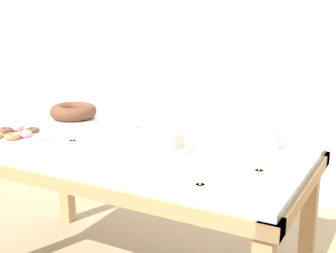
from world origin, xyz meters
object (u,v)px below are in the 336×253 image
(tealight_near_cakes, at_px, (73,142))
(tealight_left_edge, at_px, (259,172))
(cake_golden_bundt, at_px, (73,112))
(plate_stack, at_px, (260,137))
(tealight_centre, at_px, (200,186))
(cake_chocolate_round, at_px, (160,140))
(pastry_platter, at_px, (15,135))
(tealight_right_edge, at_px, (140,129))

(tealight_near_cakes, height_order, tealight_left_edge, same)
(cake_golden_bundt, bearing_deg, plate_stack, 1.50)
(tealight_left_edge, relative_size, tealight_centre, 1.00)
(cake_chocolate_round, distance_m, tealight_left_edge, 0.53)
(pastry_platter, relative_size, tealight_near_cakes, 8.46)
(tealight_left_edge, bearing_deg, tealight_near_cakes, -178.64)
(tealight_left_edge, xyz_separation_m, tealight_right_edge, (-0.75, 0.33, 0.00))
(tealight_near_cakes, xyz_separation_m, tealight_right_edge, (0.16, 0.35, 0.00))
(tealight_centre, bearing_deg, cake_chocolate_round, 135.69)
(plate_stack, height_order, tealight_right_edge, plate_stack)
(tealight_left_edge, bearing_deg, pastry_platter, -176.63)
(cake_chocolate_round, distance_m, cake_golden_bundt, 0.73)
(cake_golden_bundt, xyz_separation_m, tealight_right_edge, (0.46, -0.02, -0.03))
(cake_chocolate_round, distance_m, tealight_right_edge, 0.31)
(cake_golden_bundt, distance_m, plate_stack, 1.09)
(tealight_near_cakes, bearing_deg, tealight_centre, -16.15)
(cake_golden_bundt, distance_m, tealight_right_edge, 0.46)
(pastry_platter, xyz_separation_m, plate_stack, (1.12, 0.45, 0.03))
(tealight_left_edge, height_order, tealight_centre, same)
(tealight_right_edge, bearing_deg, cake_golden_bundt, 177.04)
(pastry_platter, relative_size, tealight_centre, 8.46)
(cake_chocolate_round, distance_m, tealight_near_cakes, 0.42)
(tealight_left_edge, bearing_deg, cake_golden_bundt, 163.83)
(cake_chocolate_round, relative_size, tealight_centre, 7.79)
(plate_stack, distance_m, tealight_right_edge, 0.63)
(tealight_right_edge, relative_size, tealight_centre, 1.00)
(cake_golden_bundt, bearing_deg, tealight_near_cakes, -51.05)
(tealight_near_cakes, bearing_deg, cake_chocolate_round, 19.65)
(cake_golden_bundt, height_order, pastry_platter, cake_golden_bundt)
(tealight_near_cakes, bearing_deg, plate_stack, 26.88)
(tealight_left_edge, bearing_deg, tealight_centre, -120.26)
(cake_chocolate_round, relative_size, tealight_near_cakes, 7.79)
(tealight_right_edge, xyz_separation_m, tealight_centre, (0.61, -0.57, 0.00))
(tealight_right_edge, bearing_deg, plate_stack, 4.75)
(cake_chocolate_round, height_order, cake_golden_bundt, cake_golden_bundt)
(pastry_platter, distance_m, plate_stack, 1.20)
(cake_golden_bundt, xyz_separation_m, pastry_platter, (-0.03, -0.42, -0.03))
(plate_stack, bearing_deg, tealight_right_edge, -175.25)
(tealight_left_edge, bearing_deg, cake_chocolate_round, 166.92)
(cake_golden_bundt, relative_size, pastry_platter, 0.80)
(cake_chocolate_round, bearing_deg, tealight_near_cakes, -160.35)
(cake_golden_bundt, xyz_separation_m, tealight_left_edge, (1.21, -0.35, -0.03))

